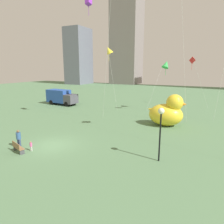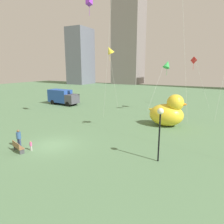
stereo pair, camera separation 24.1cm
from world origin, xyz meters
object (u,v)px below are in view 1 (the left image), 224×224
object	(u,v)px
lamppost	(161,120)
kite_red	(193,62)
person_child	(31,146)
kite_green	(166,64)
kite_purple	(89,1)
box_truck	(61,97)
kite_yellow	(109,50)
person_adult	(19,138)
giant_inflatable_duck	(167,112)
park_bench	(18,147)

from	to	relation	value
lamppost	kite_red	size ratio (longest dim) A/B	0.47
person_child	kite_green	world-z (taller)	kite_green
kite_purple	box_truck	bearing A→B (deg)	145.00
kite_purple	kite_red	bearing A→B (deg)	58.42
kite_yellow	box_truck	bearing A→B (deg)	178.34
person_adult	kite_yellow	world-z (taller)	kite_yellow
person_child	giant_inflatable_duck	distance (m)	15.91
park_bench	kite_green	bearing A→B (deg)	71.50
person_adult	lamppost	xyz separation A→B (m)	(11.96, 2.87, 2.36)
giant_inflatable_duck	kite_purple	bearing A→B (deg)	-163.47
park_bench	giant_inflatable_duck	xyz separation A→B (m)	(9.66, 13.86, 1.21)
kite_purple	kite_red	xyz separation A→B (m)	(10.48, 17.04, -6.66)
park_bench	lamppost	world-z (taller)	lamppost
kite_green	box_truck	bearing A→B (deg)	-171.73
kite_green	giant_inflatable_duck	bearing A→B (deg)	-75.37
box_truck	kite_yellow	xyz separation A→B (m)	(10.48, -0.30, 8.29)
kite_yellow	kite_green	world-z (taller)	kite_yellow
kite_purple	kite_yellow	bearing A→B (deg)	100.70
lamppost	kite_red	xyz separation A→B (m)	(-0.23, 24.46, 4.71)
kite_red	kite_yellow	bearing A→B (deg)	-143.34
box_truck	kite_yellow	world-z (taller)	kite_yellow
person_child	kite_purple	size ratio (longest dim) A/B	0.06
kite_yellow	kite_purple	distance (m)	9.59
lamppost	kite_red	bearing A→B (deg)	90.54
giant_inflatable_duck	kite_yellow	xyz separation A→B (m)	(-10.77, 5.37, 8.06)
person_adult	kite_yellow	bearing A→B (deg)	90.87
person_adult	person_child	xyz separation A→B (m)	(1.59, -0.10, -0.43)
giant_inflatable_duck	kite_yellow	distance (m)	14.48
kite_red	person_adult	bearing A→B (deg)	-113.23
park_bench	giant_inflatable_duck	world-z (taller)	giant_inflatable_duck
giant_inflatable_duck	box_truck	world-z (taller)	giant_inflatable_duck
box_truck	giant_inflatable_duck	bearing A→B (deg)	-14.94
kite_green	person_child	bearing A→B (deg)	-107.26
kite_red	park_bench	bearing A→B (deg)	-111.16
person_child	box_truck	world-z (taller)	box_truck
lamppost	kite_purple	xyz separation A→B (m)	(-10.71, 7.42, 11.37)
park_bench	person_adult	bearing A→B (deg)	134.97
kite_yellow	kite_green	bearing A→B (deg)	19.72
lamppost	box_truck	size ratio (longest dim) A/B	0.66
giant_inflatable_duck	kite_red	size ratio (longest dim) A/B	0.53
kite_purple	kite_red	size ratio (longest dim) A/B	1.72
person_adult	box_truck	distance (m)	21.58
person_child	kite_purple	bearing A→B (deg)	91.85
person_child	kite_green	distance (m)	23.66
giant_inflatable_duck	kite_green	xyz separation A→B (m)	(-2.20, 8.44, 5.85)
kite_green	kite_red	bearing A→B (deg)	59.61
person_adult	kite_purple	size ratio (longest dim) A/B	0.11
giant_inflatable_duck	lamppost	distance (m)	10.39
park_bench	lamppost	xyz separation A→B (m)	(11.13, 3.70, 2.79)
lamppost	kite_purple	world-z (taller)	kite_purple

